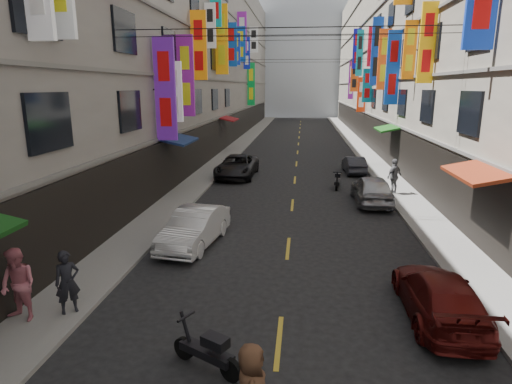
% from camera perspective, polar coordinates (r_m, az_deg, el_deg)
% --- Properties ---
extents(sidewalk_left, '(2.00, 90.00, 0.12)m').
position_cam_1_polar(sidewalk_left, '(39.83, -3.14, 5.52)').
color(sidewalk_left, slate).
rests_on(sidewalk_left, ground).
extents(sidewalk_right, '(2.00, 90.00, 0.12)m').
position_cam_1_polar(sidewalk_right, '(39.70, 14.29, 5.09)').
color(sidewalk_right, slate).
rests_on(sidewalk_right, ground).
extents(building_row_left, '(10.14, 90.00, 19.00)m').
position_cam_1_polar(building_row_left, '(40.99, -12.07, 18.70)').
color(building_row_left, gray).
rests_on(building_row_left, ground).
extents(building_row_right, '(10.14, 90.00, 19.00)m').
position_cam_1_polar(building_row_right, '(40.73, 23.91, 17.90)').
color(building_row_right, '#A09786').
rests_on(building_row_right, ground).
extents(haze_block, '(18.00, 8.00, 22.00)m').
position_cam_1_polar(haze_block, '(89.04, 6.23, 17.09)').
color(haze_block, silver).
rests_on(haze_block, ground).
extents(shop_signage, '(14.00, 55.00, 11.77)m').
position_cam_1_polar(shop_signage, '(31.88, 5.57, 19.56)').
color(shop_signage, '#0E53A6').
rests_on(shop_signage, ground).
extents(street_awnings, '(13.99, 35.20, 0.41)m').
position_cam_1_polar(street_awnings, '(23.12, 2.01, 6.87)').
color(street_awnings, '#124312').
rests_on(street_awnings, ground).
extents(overhead_cables, '(14.00, 38.04, 1.24)m').
position_cam_1_polar(overhead_cables, '(27.06, 5.63, 20.14)').
color(overhead_cables, black).
rests_on(overhead_cables, ground).
extents(lane_markings, '(0.12, 80.20, 0.01)m').
position_cam_1_polar(lane_markings, '(36.35, 5.50, 4.59)').
color(lane_markings, gold).
rests_on(lane_markings, ground).
extents(scooter_crossing, '(1.64, 0.98, 1.14)m').
position_cam_1_polar(scooter_crossing, '(9.56, -6.49, -20.34)').
color(scooter_crossing, black).
rests_on(scooter_crossing, ground).
extents(scooter_far_right, '(0.56, 1.80, 1.14)m').
position_cam_1_polar(scooter_far_right, '(25.58, 10.82, 1.50)').
color(scooter_far_right, black).
rests_on(scooter_far_right, ground).
extents(car_left_mid, '(2.05, 4.37, 1.38)m').
position_cam_1_polar(car_left_mid, '(16.18, -8.19, -4.70)').
color(car_left_mid, silver).
rests_on(car_left_mid, ground).
extents(car_left_far, '(2.50, 5.19, 1.43)m').
position_cam_1_polar(car_left_far, '(28.27, -2.54, 3.45)').
color(car_left_far, black).
rests_on(car_left_far, ground).
extents(car_right_near, '(1.75, 4.26, 1.23)m').
position_cam_1_polar(car_right_near, '(12.16, 23.22, -12.58)').
color(car_right_near, '#4F0F0D').
rests_on(car_right_near, ground).
extents(car_right_mid, '(1.79, 4.36, 1.48)m').
position_cam_1_polar(car_right_mid, '(22.50, 15.19, 0.35)').
color(car_right_mid, '#A8A8AC').
rests_on(car_right_mid, ground).
extents(car_right_far, '(1.43, 3.61, 1.17)m').
position_cam_1_polar(car_right_far, '(30.27, 12.94, 3.56)').
color(car_right_far, '#282931').
rests_on(car_right_far, ground).
extents(pedestrian_lnear, '(0.82, 0.81, 1.67)m').
position_cam_1_polar(pedestrian_lnear, '(12.14, -23.85, -10.94)').
color(pedestrian_lnear, black).
rests_on(pedestrian_lnear, sidewalk_left).
extents(pedestrian_lfar, '(1.04, 0.83, 1.88)m').
position_cam_1_polar(pedestrian_lfar, '(12.24, -29.13, -10.80)').
color(pedestrian_lfar, '#CA6B79').
rests_on(pedestrian_lfar, sidewalk_left).
extents(pedestrian_rfar, '(1.25, 1.23, 1.91)m').
position_cam_1_polar(pedestrian_rfar, '(24.46, 17.94, 2.02)').
color(pedestrian_rfar, '#565759').
rests_on(pedestrian_rfar, sidewalk_right).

